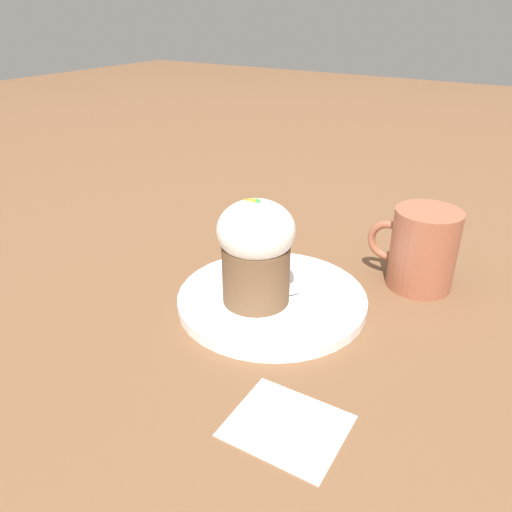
# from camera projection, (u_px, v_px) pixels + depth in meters

# --- Properties ---
(ground_plane) EXTENTS (4.00, 4.00, 0.00)m
(ground_plane) POSITION_uv_depth(u_px,v_px,m) (272.00, 303.00, 0.60)
(ground_plane) COLOR brown
(dessert_plate) EXTENTS (0.22, 0.22, 0.01)m
(dessert_plate) POSITION_uv_depth(u_px,v_px,m) (272.00, 299.00, 0.59)
(dessert_plate) COLOR white
(dessert_plate) RESTS_ON ground_plane
(carrot_cake) EXTENTS (0.09, 0.09, 0.12)m
(carrot_cake) POSITION_uv_depth(u_px,v_px,m) (256.00, 250.00, 0.55)
(carrot_cake) COLOR brown
(carrot_cake) RESTS_ON dessert_plate
(spoon) EXTENTS (0.10, 0.06, 0.01)m
(spoon) POSITION_uv_depth(u_px,v_px,m) (296.00, 289.00, 0.59)
(spoon) COLOR silver
(spoon) RESTS_ON dessert_plate
(coffee_cup) EXTENTS (0.11, 0.08, 0.10)m
(coffee_cup) POSITION_uv_depth(u_px,v_px,m) (422.00, 249.00, 0.61)
(coffee_cup) COLOR #9E563D
(coffee_cup) RESTS_ON ground_plane
(paper_napkin) EXTENTS (0.10, 0.08, 0.00)m
(paper_napkin) POSITION_uv_depth(u_px,v_px,m) (287.00, 425.00, 0.42)
(paper_napkin) COLOR white
(paper_napkin) RESTS_ON ground_plane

